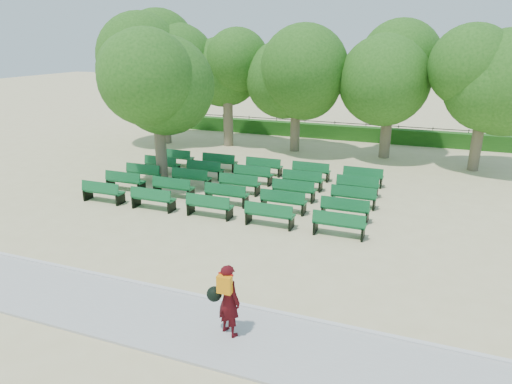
# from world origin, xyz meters

# --- Properties ---
(ground) EXTENTS (120.00, 120.00, 0.00)m
(ground) POSITION_xyz_m (0.00, 0.00, 0.00)
(ground) COLOR #CABC86
(paving) EXTENTS (30.00, 2.20, 0.06)m
(paving) POSITION_xyz_m (0.00, -7.40, 0.03)
(paving) COLOR #AEAFAA
(paving) RESTS_ON ground
(curb) EXTENTS (30.00, 0.12, 0.10)m
(curb) POSITION_xyz_m (0.00, -6.25, 0.05)
(curb) COLOR silver
(curb) RESTS_ON ground
(hedge) EXTENTS (26.00, 0.70, 0.90)m
(hedge) POSITION_xyz_m (0.00, 14.00, 0.45)
(hedge) COLOR #1E5415
(hedge) RESTS_ON ground
(fence) EXTENTS (26.00, 0.10, 1.02)m
(fence) POSITION_xyz_m (0.00, 14.40, 0.00)
(fence) COLOR black
(fence) RESTS_ON ground
(tree_line) EXTENTS (21.80, 6.80, 7.04)m
(tree_line) POSITION_xyz_m (0.00, 10.00, 0.00)
(tree_line) COLOR #2A611A
(tree_line) RESTS_ON ground
(bench_array) EXTENTS (1.74, 0.63, 1.08)m
(bench_array) POSITION_xyz_m (-0.39, 1.72, 0.09)
(bench_array) COLOR #105E2C
(bench_array) RESTS_ON ground
(tree_among) EXTENTS (4.22, 4.22, 6.01)m
(tree_among) POSITION_xyz_m (-4.25, 1.88, 4.08)
(tree_among) COLOR brown
(tree_among) RESTS_ON ground
(person) EXTENTS (0.83, 0.60, 1.65)m
(person) POSITION_xyz_m (3.10, -7.37, 0.91)
(person) COLOR #40090D
(person) RESTS_ON ground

